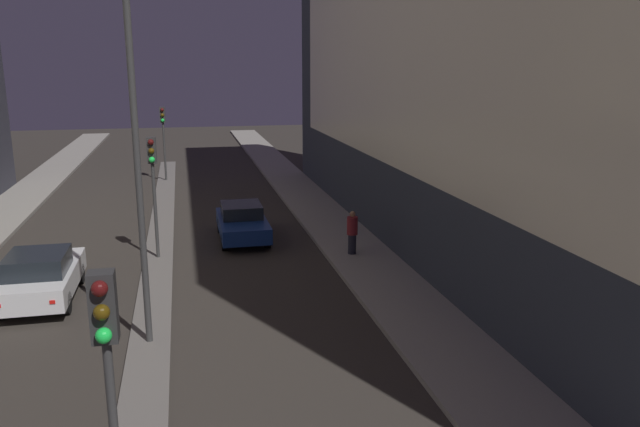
% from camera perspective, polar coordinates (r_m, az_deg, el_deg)
% --- Properties ---
extents(median_strip, '(1.02, 39.31, 0.10)m').
position_cam_1_polar(median_strip, '(25.95, -14.36, -2.01)').
color(median_strip, '#66605B').
rests_on(median_strip, ground).
extents(traffic_light_near, '(0.32, 0.42, 4.28)m').
position_cam_1_polar(traffic_light_near, '(8.38, -18.86, -12.46)').
color(traffic_light_near, '#383838').
rests_on(traffic_light_near, median_strip).
extents(traffic_light_mid, '(0.32, 0.42, 4.28)m').
position_cam_1_polar(traffic_light_mid, '(22.29, -15.05, 3.87)').
color(traffic_light_mid, '#383838').
rests_on(traffic_light_mid, median_strip).
extents(traffic_light_far, '(0.32, 0.42, 4.28)m').
position_cam_1_polar(traffic_light_far, '(37.63, -14.15, 7.71)').
color(traffic_light_far, '#383838').
rests_on(traffic_light_far, median_strip).
extents(street_lamp, '(0.48, 0.48, 9.05)m').
position_cam_1_polar(street_lamp, '(14.99, -16.71, 9.61)').
color(street_lamp, '#383838').
rests_on(street_lamp, median_strip).
extents(car_left_lane, '(1.90, 4.16, 1.53)m').
position_cam_1_polar(car_left_lane, '(20.07, -24.16, -5.23)').
color(car_left_lane, silver).
rests_on(car_left_lane, ground).
extents(car_right_lane, '(1.82, 4.11, 1.41)m').
position_cam_1_polar(car_right_lane, '(24.83, -7.13, -0.78)').
color(car_right_lane, navy).
rests_on(car_right_lane, ground).
extents(pedestrian_on_right_sidewalk, '(0.39, 0.39, 1.57)m').
position_cam_1_polar(pedestrian_on_right_sidewalk, '(22.31, 2.97, -1.67)').
color(pedestrian_on_right_sidewalk, black).
rests_on(pedestrian_on_right_sidewalk, sidewalk_right).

